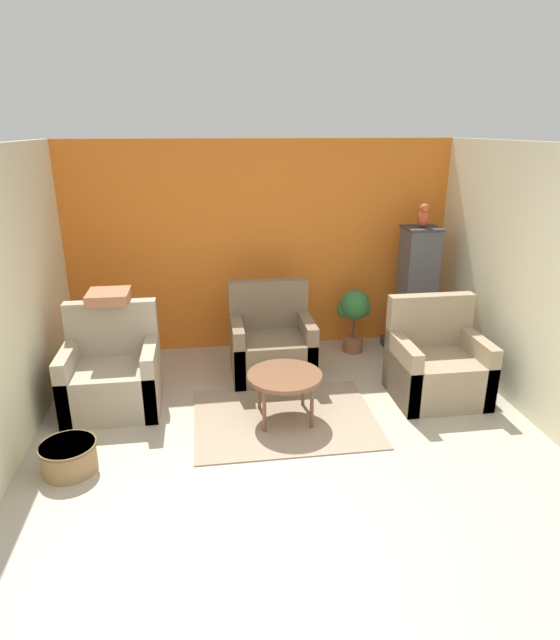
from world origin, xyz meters
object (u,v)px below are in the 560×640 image
Objects in this scene: coffee_table at (285,378)px; birdcage at (416,297)px; armchair_middle at (272,346)px; parrot at (423,216)px; potted_plant at (354,311)px; armchair_left at (113,377)px; armchair_right at (436,367)px; wicker_basket at (69,456)px.

birdcage is at bearing 37.70° from coffee_table.
parrot is at bearing 12.21° from armchair_middle.
coffee_table is at bearing -125.76° from potted_plant.
coffee_table is at bearing -142.25° from parrot.
armchair_left is 3.76m from parrot.
coffee_table is 0.45× the size of birdcage.
armchair_left is 3.20m from armchair_right.
armchair_middle is 1.85m from birdcage.
armchair_right reaches higher than wicker_basket.
armchair_right is (3.19, -0.24, 0.00)m from armchair_left.
armchair_middle reaches higher than coffee_table.
armchair_left is at bearing 163.73° from coffee_table.
wicker_basket is (-0.21, -1.02, -0.19)m from armchair_left.
birdcage is at bearing -90.00° from parrot.
coffee_table is 1.00m from armchair_middle.
parrot is 1.35m from potted_plant.
parrot is (0.21, 1.15, 1.33)m from armchair_right.
potted_plant is at bearing 24.55° from armchair_middle.
wicker_basket is (-3.40, -0.78, -0.19)m from armchair_right.
potted_plant is at bearing 112.16° from armchair_right.
coffee_table is 1.83m from potted_plant.
birdcage is 4.13m from wicker_basket.
birdcage is at bearing 15.01° from armchair_left.
potted_plant is at bearing 54.24° from coffee_table.
birdcage is 5.66× the size of parrot.
coffee_table is at bearing -142.30° from birdcage.
armchair_right is at bearing 12.95° from wicker_basket.
armchair_right is 1.00× the size of armchair_middle.
potted_plant is (2.68, 1.01, 0.19)m from armchair_left.
coffee_table is at bearing -16.27° from armchair_left.
armchair_middle is at bearing -155.45° from potted_plant.
armchair_left is 1.29× the size of potted_plant.
parrot is (3.40, 0.91, 1.33)m from armchair_left.
birdcage is 1.97× the size of potted_plant.
parrot is 0.35× the size of potted_plant.
parrot reaches higher than coffee_table.
birdcage reaches higher than armchair_right.
birdcage is at bearing 12.14° from armchair_middle.
parrot is 0.61× the size of wicker_basket.
armchair_middle is 1.29× the size of potted_plant.
parrot reaches higher than potted_plant.
coffee_table is 1.92m from wicker_basket.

